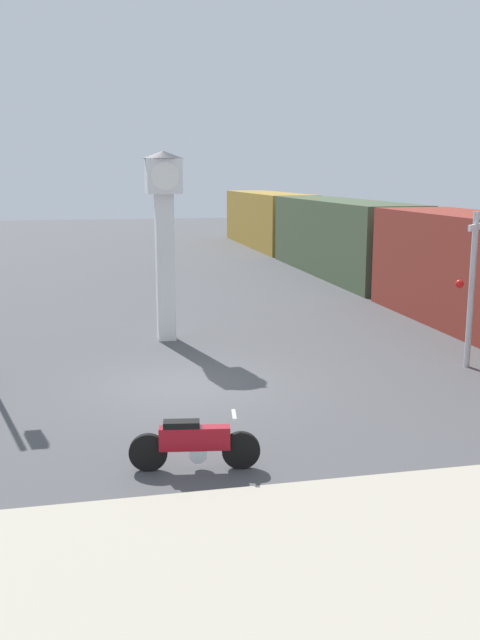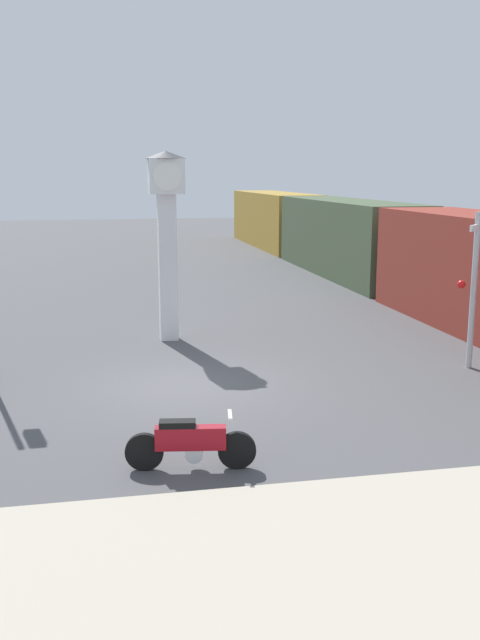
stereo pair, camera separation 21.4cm
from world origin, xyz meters
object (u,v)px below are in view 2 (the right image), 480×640
freight_train (347,238)px  railroad_crossing_signal (474,284)px  motorcycle (190,443)px  clock_tower (167,218)px

freight_train → railroad_crossing_signal: railroad_crossing_signal is taller
freight_train → railroad_crossing_signal: 16.30m
motorcycle → clock_tower: bearing=95.1°
clock_tower → freight_train: size_ratio=0.13×
motorcycle → clock_tower: clock_tower is taller
clock_tower → freight_train: bearing=51.0°
motorcycle → railroad_crossing_signal: size_ratio=0.55×
clock_tower → motorcycle: bearing=-93.8°
railroad_crossing_signal → motorcycle: bearing=-147.7°
motorcycle → railroad_crossing_signal: railroad_crossing_signal is taller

